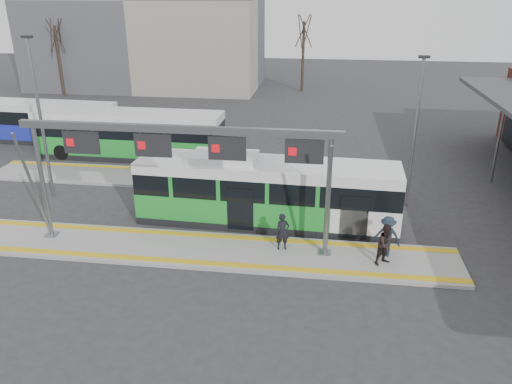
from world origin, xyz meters
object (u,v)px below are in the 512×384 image
passenger_b (386,244)px  passenger_c (387,236)px  gantry (181,152)px  passenger_a (283,232)px  hero_bus (266,193)px

passenger_b → passenger_c: (0.10, 0.67, 0.02)m
gantry → passenger_a: bearing=2.4°
hero_bus → passenger_c: size_ratio=6.94×
gantry → hero_bus: (3.06, 2.91, -2.79)m
gantry → passenger_a: size_ratio=8.23×
passenger_b → passenger_c: passenger_c is taller
gantry → passenger_c: bearing=1.4°
passenger_b → passenger_c: 0.68m
passenger_a → passenger_c: bearing=-16.0°
hero_bus → gantry: bearing=-134.3°
hero_bus → passenger_a: bearing=-67.4°
passenger_a → passenger_c: (4.23, 0.03, 0.08)m
hero_bus → passenger_b: (5.14, -3.38, -0.51)m
hero_bus → passenger_a: size_ratio=7.63×
gantry → passenger_a: 5.29m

